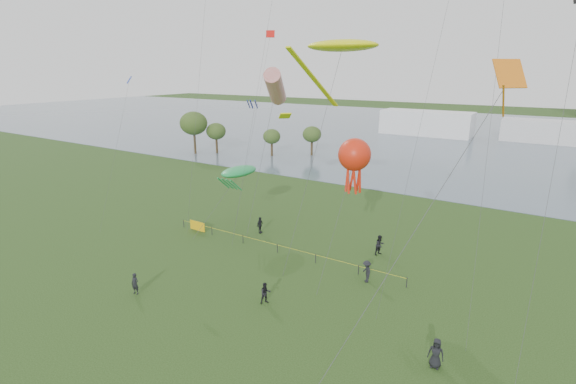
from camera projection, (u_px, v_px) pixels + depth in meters
The scene contains 17 objects.
ground_plane at pixel (193, 372), 23.24m from camera, with size 400.00×400.00×0.00m, color #1B3410.
lake at pixel (479, 136), 104.37m from camera, with size 400.00×120.00×0.08m, color slate.
pavilion_left at pixel (426, 123), 105.60m from camera, with size 22.00×8.00×6.00m, color white.
pavilion_right at pixel (545, 131), 94.90m from camera, with size 18.00×7.00×5.00m, color silver.
trees at pixel (227, 128), 80.87m from camera, with size 24.65×15.53×8.31m.
fence at pixel (226, 233), 41.36m from camera, with size 24.07×0.07×1.05m.
spectator_a at pixel (265, 293), 29.89m from camera, with size 0.78×0.61×1.61m, color black.
spectator_b at pixel (367, 271), 32.87m from camera, with size 1.17×0.67×1.81m, color black.
spectator_c at pixel (260, 225), 42.75m from camera, with size 1.01×0.42×1.72m, color black.
spectator_d at pixel (436, 353), 23.43m from camera, with size 0.88×0.57×1.81m, color black.
spectator_f at pixel (135, 284), 31.15m from camera, with size 0.61×0.40×1.66m, color black.
spectator_g at pixel (380, 245), 37.71m from camera, with size 0.91×0.71×1.87m, color black.
kite_stingray at pixel (342, 46), 31.30m from camera, with size 5.68×10.25×18.38m.
kite_windsock at pixel (275, 87), 39.20m from camera, with size 4.14×5.44×16.43m.
kite_creature at pixel (239, 172), 43.19m from camera, with size 3.11×7.83×6.51m.
kite_octopus at pixel (354, 155), 30.78m from camera, with size 2.44×4.89×11.39m.
kite_delta at pixel (494, 101), 16.16m from camera, with size 6.89×10.71×16.65m.
Camera 1 is at (14.85, -13.59, 16.28)m, focal length 26.00 mm.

